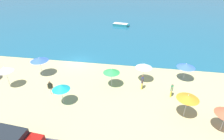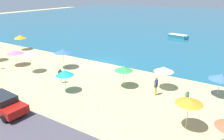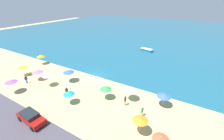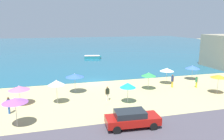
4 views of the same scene
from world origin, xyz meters
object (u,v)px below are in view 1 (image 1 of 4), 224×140
beach_umbrella_11 (61,87)px  skiff_nearshore (121,25)px  beach_umbrella_2 (111,71)px  beach_umbrella_10 (186,66)px  bather_1 (172,89)px  beach_umbrella_7 (39,59)px  bather_0 (142,81)px  parked_car_1 (11,140)px  beach_umbrella_5 (144,66)px  bather_2 (50,87)px  beach_umbrella_8 (188,97)px  beach_umbrella_1 (5,69)px

beach_umbrella_11 → skiff_nearshore: size_ratio=0.55×
beach_umbrella_2 → beach_umbrella_10: (8.67, 2.93, -0.06)m
beach_umbrella_2 → bather_1: beach_umbrella_2 is taller
beach_umbrella_7 → bather_0: 13.11m
bather_0 → parked_car_1: size_ratio=0.39×
beach_umbrella_2 → beach_umbrella_10: bearing=18.7°
skiff_nearshore → beach_umbrella_5: bearing=-77.0°
beach_umbrella_5 → beach_umbrella_10: bearing=13.1°
beach_umbrella_5 → bather_2: size_ratio=1.46×
beach_umbrella_5 → bather_1: bearing=-41.4°
beach_umbrella_5 → beach_umbrella_10: 5.19m
beach_umbrella_7 → beach_umbrella_8: bearing=-16.5°
beach_umbrella_7 → bather_0: (13.01, -1.07, -1.24)m
beach_umbrella_5 → bather_2: bearing=-155.6°
beach_umbrella_2 → beach_umbrella_8: beach_umbrella_8 is taller
beach_umbrella_10 → parked_car_1: beach_umbrella_10 is taller
bather_0 → beach_umbrella_8: bearing=-45.3°
beach_umbrella_10 → bather_0: beach_umbrella_10 is taller
beach_umbrella_1 → bather_1: (18.41, 1.26, -1.43)m
beach_umbrella_5 → beach_umbrella_8: bearing=-56.0°
bather_1 → beach_umbrella_11: bearing=-164.3°
bather_1 → beach_umbrella_2: bearing=172.0°
beach_umbrella_7 → skiff_nearshore: bearing=75.3°
beach_umbrella_11 → parked_car_1: (-1.60, -5.62, -1.19)m
beach_umbrella_8 → beach_umbrella_10: (1.21, 6.87, -0.26)m
bather_0 → bather_2: bearing=-164.3°
beach_umbrella_1 → beach_umbrella_5: bearing=14.4°
beach_umbrella_1 → bather_2: beach_umbrella_1 is taller
beach_umbrella_10 → bather_2: beach_umbrella_10 is taller
beach_umbrella_5 → bather_1: size_ratio=1.45×
beach_umbrella_5 → beach_umbrella_11: (-7.92, -5.78, -0.10)m
beach_umbrella_5 → parked_car_1: bearing=-129.9°
beach_umbrella_7 → bather_2: beach_umbrella_7 is taller
skiff_nearshore → parked_car_1: bearing=-95.3°
beach_umbrella_5 → parked_car_1: (-9.52, -11.40, -1.29)m
beach_umbrella_1 → beach_umbrella_2: (11.74, 2.21, -0.32)m
beach_umbrella_10 → beach_umbrella_11: 14.72m
beach_umbrella_2 → beach_umbrella_7: bearing=173.5°
beach_umbrella_1 → beach_umbrella_11: size_ratio=1.14×
beach_umbrella_7 → beach_umbrella_11: (5.16, -5.11, -0.22)m
beach_umbrella_10 → beach_umbrella_2: bearing=-161.3°
beach_umbrella_2 → bather_2: bearing=-156.4°
beach_umbrella_5 → beach_umbrella_8: beach_umbrella_8 is taller
beach_umbrella_11 → skiff_nearshore: 32.08m
bather_2 → bather_1: bearing=7.9°
beach_umbrella_10 → bather_1: (-2.00, -3.87, -1.05)m
beach_umbrella_7 → bather_1: 16.31m
beach_umbrella_5 → beach_umbrella_7: 13.10m
beach_umbrella_7 → bather_0: beach_umbrella_7 is taller
beach_umbrella_8 → bather_2: (-13.72, 1.21, -1.31)m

